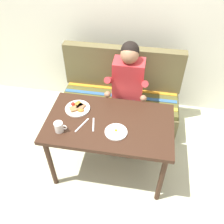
{
  "coord_description": "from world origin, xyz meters",
  "views": [
    {
      "loc": [
        0.29,
        -1.57,
        2.35
      ],
      "look_at": [
        0.0,
        0.15,
        0.72
      ],
      "focal_mm": 38.98,
      "sensor_mm": 36.0,
      "label": 1
    }
  ],
  "objects_px": {
    "table": "(109,128)",
    "coffee_mug": "(59,127)",
    "plate_breakfast": "(78,108)",
    "fork": "(93,125)",
    "knife": "(82,125)",
    "couch": "(120,102)",
    "plate_eggs": "(116,132)",
    "person": "(127,85)"
  },
  "relations": [
    {
      "from": "table",
      "to": "plate_breakfast",
      "type": "distance_m",
      "value": 0.38
    },
    {
      "from": "couch",
      "to": "person",
      "type": "bearing_deg",
      "value": -60.6
    },
    {
      "from": "person",
      "to": "plate_breakfast",
      "type": "distance_m",
      "value": 0.64
    },
    {
      "from": "table",
      "to": "couch",
      "type": "bearing_deg",
      "value": 90.0
    },
    {
      "from": "couch",
      "to": "coffee_mug",
      "type": "xyz_separation_m",
      "value": [
        -0.42,
        -0.95,
        0.45
      ]
    },
    {
      "from": "plate_breakfast",
      "to": "fork",
      "type": "bearing_deg",
      "value": -42.51
    },
    {
      "from": "fork",
      "to": "knife",
      "type": "bearing_deg",
      "value": -178.45
    },
    {
      "from": "coffee_mug",
      "to": "knife",
      "type": "height_order",
      "value": "coffee_mug"
    },
    {
      "from": "couch",
      "to": "coffee_mug",
      "type": "relative_size",
      "value": 12.2
    },
    {
      "from": "fork",
      "to": "plate_breakfast",
      "type": "bearing_deg",
      "value": 125.96
    },
    {
      "from": "table",
      "to": "plate_breakfast",
      "type": "bearing_deg",
      "value": 159.84
    },
    {
      "from": "couch",
      "to": "knife",
      "type": "xyz_separation_m",
      "value": [
        -0.24,
        -0.85,
        0.4
      ]
    },
    {
      "from": "fork",
      "to": "knife",
      "type": "distance_m",
      "value": 0.11
    },
    {
      "from": "plate_breakfast",
      "to": "knife",
      "type": "distance_m",
      "value": 0.23
    },
    {
      "from": "person",
      "to": "plate_eggs",
      "type": "bearing_deg",
      "value": -91.28
    },
    {
      "from": "knife",
      "to": "person",
      "type": "bearing_deg",
      "value": 85.85
    },
    {
      "from": "plate_eggs",
      "to": "fork",
      "type": "bearing_deg",
      "value": 164.77
    },
    {
      "from": "plate_breakfast",
      "to": "fork",
      "type": "xyz_separation_m",
      "value": [
        0.2,
        -0.18,
        -0.01
      ]
    },
    {
      "from": "table",
      "to": "coffee_mug",
      "type": "xyz_separation_m",
      "value": [
        -0.42,
        -0.18,
        0.13
      ]
    },
    {
      "from": "coffee_mug",
      "to": "person",
      "type": "bearing_deg",
      "value": 56.1
    },
    {
      "from": "plate_breakfast",
      "to": "coffee_mug",
      "type": "bearing_deg",
      "value": -104.6
    },
    {
      "from": "table",
      "to": "knife",
      "type": "relative_size",
      "value": 6.0
    },
    {
      "from": "couch",
      "to": "knife",
      "type": "height_order",
      "value": "couch"
    },
    {
      "from": "plate_eggs",
      "to": "table",
      "type": "bearing_deg",
      "value": 124.58
    },
    {
      "from": "table",
      "to": "coffee_mug",
      "type": "height_order",
      "value": "coffee_mug"
    },
    {
      "from": "table",
      "to": "fork",
      "type": "bearing_deg",
      "value": -156.9
    },
    {
      "from": "table",
      "to": "coffee_mug",
      "type": "relative_size",
      "value": 10.17
    },
    {
      "from": "table",
      "to": "plate_eggs",
      "type": "distance_m",
      "value": 0.17
    },
    {
      "from": "table",
      "to": "couch",
      "type": "xyz_separation_m",
      "value": [
        0.0,
        0.76,
        -0.32
      ]
    },
    {
      "from": "table",
      "to": "coffee_mug",
      "type": "distance_m",
      "value": 0.48
    },
    {
      "from": "plate_breakfast",
      "to": "plate_eggs",
      "type": "height_order",
      "value": "plate_breakfast"
    },
    {
      "from": "person",
      "to": "coffee_mug",
      "type": "xyz_separation_m",
      "value": [
        -0.52,
        -0.77,
        0.04
      ]
    },
    {
      "from": "person",
      "to": "coffee_mug",
      "type": "bearing_deg",
      "value": -123.9
    },
    {
      "from": "coffee_mug",
      "to": "couch",
      "type": "bearing_deg",
      "value": 66.04
    },
    {
      "from": "plate_eggs",
      "to": "fork",
      "type": "distance_m",
      "value": 0.23
    },
    {
      "from": "plate_eggs",
      "to": "couch",
      "type": "bearing_deg",
      "value": 95.34
    },
    {
      "from": "couch",
      "to": "plate_eggs",
      "type": "distance_m",
      "value": 0.98
    },
    {
      "from": "table",
      "to": "person",
      "type": "relative_size",
      "value": 0.99
    },
    {
      "from": "couch",
      "to": "fork",
      "type": "xyz_separation_m",
      "value": [
        -0.14,
        -0.82,
        0.4
      ]
    },
    {
      "from": "plate_breakfast",
      "to": "coffee_mug",
      "type": "xyz_separation_m",
      "value": [
        -0.08,
        -0.31,
        0.04
      ]
    },
    {
      "from": "coffee_mug",
      "to": "plate_eggs",
      "type": "bearing_deg",
      "value": 7.26
    },
    {
      "from": "table",
      "to": "plate_breakfast",
      "type": "xyz_separation_m",
      "value": [
        -0.34,
        0.13,
        0.1
      ]
    }
  ]
}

